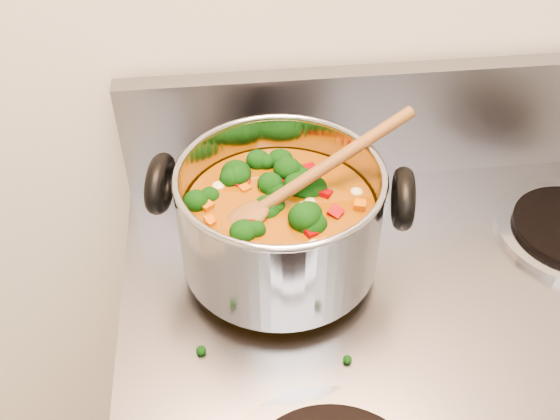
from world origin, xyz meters
name	(u,v)px	position (x,y,z in m)	size (l,w,h in m)	color
stockpot	(280,219)	(-0.26, 1.30, 1.00)	(0.29, 0.23, 0.14)	#AAABB2
wooden_spoon	(288,191)	(-0.25, 1.30, 1.03)	(0.24, 0.12, 0.09)	brown
cooktop_crumbs	(316,191)	(-0.19, 1.43, 0.92)	(0.19, 0.10, 0.01)	black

